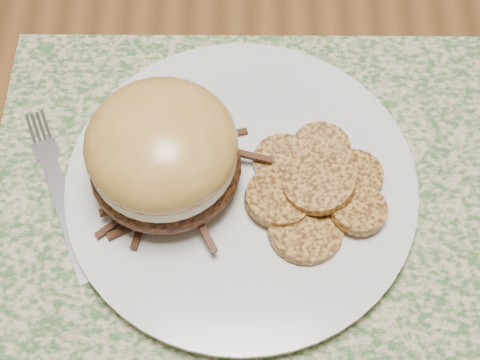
% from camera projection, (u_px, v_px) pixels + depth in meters
% --- Properties ---
extents(ground, '(3.50, 3.50, 0.00)m').
position_uv_depth(ground, '(178.00, 255.00, 1.32)').
color(ground, brown).
rests_on(ground, ground).
extents(dining_table, '(1.50, 0.90, 0.75)m').
position_uv_depth(dining_table, '(129.00, 22.00, 0.73)').
color(dining_table, brown).
rests_on(dining_table, ground).
extents(placemat, '(0.45, 0.33, 0.00)m').
position_uv_depth(placemat, '(266.00, 196.00, 0.54)').
color(placemat, '#3C6132').
rests_on(placemat, dining_table).
extents(dinner_plate, '(0.26, 0.26, 0.02)m').
position_uv_depth(dinner_plate, '(241.00, 185.00, 0.53)').
color(dinner_plate, silver).
rests_on(dinner_plate, placemat).
extents(pork_sandwich, '(0.13, 0.13, 0.09)m').
position_uv_depth(pork_sandwich, '(163.00, 154.00, 0.48)').
color(pork_sandwich, black).
rests_on(pork_sandwich, dinner_plate).
extents(roasted_potatoes, '(0.12, 0.14, 0.03)m').
position_uv_depth(roasted_potatoes, '(315.00, 188.00, 0.51)').
color(roasted_potatoes, '#AD7833').
rests_on(roasted_potatoes, dinner_plate).
extents(fork, '(0.08, 0.16, 0.00)m').
position_uv_depth(fork, '(59.00, 191.00, 0.53)').
color(fork, '#B0B0B7').
rests_on(fork, placemat).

